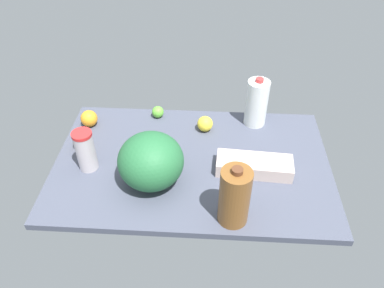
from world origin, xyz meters
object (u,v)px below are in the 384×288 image
Objects in this scene: orange_far_back at (81,141)px; lime_near_front at (158,112)px; tumbler_cup at (85,150)px; lemon_loose at (205,124)px; chocolate_milk_jug at (235,197)px; orange_by_jug at (89,118)px; watermelon at (151,161)px; milk_jug at (257,103)px; egg_carton at (254,166)px.

lime_near_front is (-31.63, -25.32, -0.77)cm from orange_far_back.
tumbler_cup is 57.01cm from lemon_loose.
chocolate_milk_jug is 3.22× the size of orange_by_jug.
watermelon is at bearing 151.21° from orange_far_back.
milk_jug is 61.21cm from chocolate_milk_jug.
milk_jug reaches higher than egg_carton.
orange_by_jug is at bearing -75.75° from tumbler_cup.
tumbler_cup is at bearing 104.25° from orange_by_jug.
tumbler_cup is (60.95, -24.04, -2.66)cm from chocolate_milk_jug.
milk_jug is 3.37× the size of lemon_loose.
egg_carton is 3.95× the size of orange_by_jug.
watermelon is (44.63, 42.55, -0.51)cm from milk_jug.
milk_jug is at bearing -101.43° from chocolate_milk_jug.
egg_carton is 1.68× the size of tumbler_cup.
watermelon is at bearing 43.63° from milk_jug.
egg_carton is 4.26× the size of lemon_loose.
orange_far_back is 1.26× the size of lime_near_front.
watermelon reaches higher than tumbler_cup.
tumbler_cup is 2.55× the size of orange_far_back.
chocolate_milk_jug is 3.49× the size of orange_far_back.
egg_carton is at bearing 141.42° from lime_near_front.
orange_far_back is (35.11, -19.29, -7.55)cm from watermelon.
watermelon is 51.19cm from orange_by_jug.
chocolate_milk_jug is 4.41× the size of lime_near_front.
lemon_loose and orange_far_back have the same top height.
tumbler_cup reaches higher than egg_carton.
egg_carton is at bearing 128.69° from lemon_loose.
chocolate_milk_jug reaches higher than orange_far_back.
lemon_loose is 1.27× the size of lime_near_front.
egg_carton is 28.87cm from chocolate_milk_jug.
chocolate_milk_jug is 3.47× the size of lemon_loose.
tumbler_cup is at bearing -13.05° from watermelon.
chocolate_milk_jug is 72.33cm from lime_near_front.
egg_carton is at bearing 171.86° from orange_far_back.
milk_jug is 3.12× the size of orange_by_jug.
watermelon is at bearing 59.82° from lemon_loose.
lemon_loose is 57.85cm from orange_far_back.
tumbler_cup is 15.46cm from orange_far_back.
orange_far_back is at bearing 16.01° from lemon_loose.
milk_jug is at bearing -90.43° from egg_carton.
chocolate_milk_jug is 1.37× the size of tumbler_cup.
orange_far_back is (-0.76, 16.50, -0.31)cm from orange_by_jug.
lime_near_front is at bearing -21.33° from lemon_loose.
tumbler_cup is (70.58, 1.65, 6.32)cm from egg_carton.
lime_near_front is at bearing -34.83° from egg_carton.
tumbler_cup reaches higher than lime_near_front.
milk_jug is 35.45cm from egg_carton.
watermelon is 1.02× the size of chocolate_milk_jug.
milk_jug reaches higher than orange_far_back.
milk_jug is 3.38× the size of orange_far_back.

